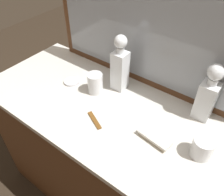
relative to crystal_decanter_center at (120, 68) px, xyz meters
The scene contains 10 objects.
ground_plane 0.98m from the crystal_decanter_center, 65.56° to the right, with size 6.00×6.00×0.00m, color #2D2319.
dresser 0.57m from the crystal_decanter_center, 65.56° to the right, with size 1.41×0.60×0.84m.
dresser_mirror 0.25m from the crystal_decanter_center, 57.13° to the left, with size 1.11×0.03×0.65m.
crystal_decanter_center is the anchor object (origin of this frame).
crystal_decanter_rear 0.43m from the crystal_decanter_center, ahead, with size 0.08×0.08×0.28m.
crystal_tumbler_left 0.54m from the crystal_decanter_center, 17.12° to the right, with size 0.08×0.08×0.09m.
crystal_tumbler_front 0.15m from the crystal_decanter_center, 127.51° to the right, with size 0.08×0.08×0.11m.
silver_brush_far_left 0.40m from the crystal_decanter_center, 31.92° to the right, with size 0.15×0.07×0.02m.
porcelain_dish 0.29m from the crystal_decanter_center, 151.83° to the right, with size 0.08×0.08×0.01m.
tortoiseshell_comb 0.30m from the crystal_decanter_center, 79.03° to the right, with size 0.11×0.07×0.01m.
Camera 1 is at (0.48, -0.64, 1.63)m, focal length 37.39 mm.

